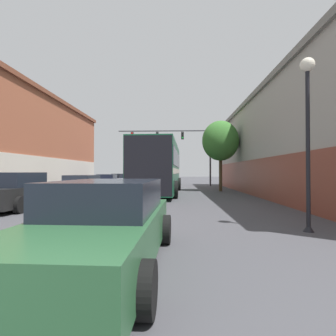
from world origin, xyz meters
The scene contains 11 objects.
lane_center_line centered at (0.00, 16.22, 0.00)m, with size 0.14×44.44×0.01m.
building_right_storefront centered at (11.37, 17.77, 3.32)m, with size 8.13×25.20×6.41m.
bus centered at (1.48, 18.24, 1.88)m, with size 3.07×10.35×3.35m.
hatchback_foreground centered at (1.61, 4.53, 0.64)m, with size 2.01×4.49×1.34m.
parked_car_left_near centered at (-3.77, 10.71, 0.69)m, with size 2.13×4.02×1.46m.
parked_car_left_mid centered at (-3.88, 30.92, 0.61)m, with size 2.28×4.16×1.27m.
parked_car_left_far centered at (-3.90, 24.87, 0.61)m, with size 2.14×4.27×1.26m.
parked_car_left_distant centered at (-3.74, 18.13, 0.61)m, with size 2.35×4.48×1.26m.
traffic_signal_gantry centered at (2.79, 28.43, 4.69)m, with size 9.96×0.36×6.19m.
street_lamp centered at (6.00, 7.03, 2.73)m, with size 0.36×0.36×4.34m.
street_tree_near centered at (6.05, 20.64, 3.87)m, with size 2.80×2.52×5.43m.
Camera 1 is at (2.76, 0.40, 1.49)m, focal length 28.00 mm.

